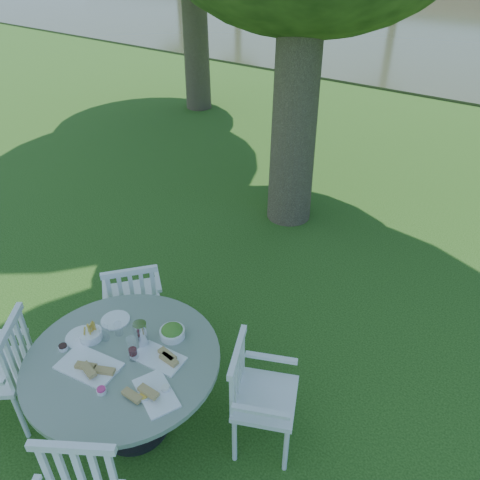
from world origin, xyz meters
name	(u,v)px	position (x,y,z in m)	size (l,w,h in m)	color
ground	(229,316)	(0.00, 0.00, 0.00)	(140.00, 140.00, 0.00)	#14390B
table	(125,371)	(0.17, -1.48, 0.64)	(1.42, 1.42, 0.79)	black
chair_ne	(253,390)	(1.00, -1.00, 0.56)	(0.61, 0.63, 0.96)	white
chair_nw	(133,297)	(-0.49, -0.79, 0.56)	(0.65, 0.65, 0.95)	white
chair_sw	(6,365)	(-0.66, -1.94, 0.58)	(0.68, 0.68, 0.99)	white
tableware	(127,346)	(0.14, -1.40, 0.83)	(1.15, 0.83, 0.20)	white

